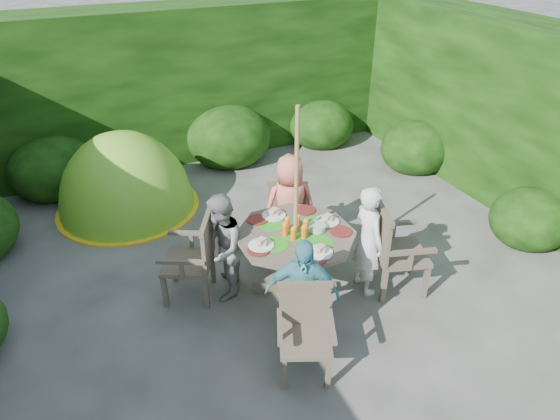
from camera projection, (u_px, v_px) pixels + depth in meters
name	position (u px, v px, depth m)	size (l,w,h in m)	color
ground	(277.00, 279.00, 5.91)	(60.00, 60.00, 0.00)	#43413C
hedge_enclosure	(234.00, 140.00, 6.31)	(9.00, 9.00, 2.50)	black
patio_table	(296.00, 243.00, 5.41)	(1.72, 1.72, 0.93)	#463C2D
parasol_pole	(296.00, 207.00, 5.18)	(0.04, 0.04, 2.20)	olive
garden_chair_right	(393.00, 248.00, 5.51)	(0.70, 0.75, 1.03)	#463C2D
garden_chair_left	(195.00, 257.00, 5.41)	(0.72, 0.75, 0.97)	#463C2D
garden_chair_back	(287.00, 207.00, 6.45)	(0.66, 0.63, 0.86)	#463C2D
garden_chair_front	(305.00, 329.00, 4.56)	(0.65, 0.61, 0.85)	#463C2D
child_right	(368.00, 240.00, 5.44)	(0.48, 0.31, 1.31)	silver
child_left	(221.00, 248.00, 5.38)	(0.60, 0.47, 1.24)	gray
child_back	(290.00, 205.00, 6.09)	(0.64, 0.42, 1.31)	#E66F5F
child_front	(302.00, 294.00, 4.74)	(0.72, 0.30, 1.22)	teal
dome_tent	(129.00, 208.00, 7.31)	(2.29, 2.29, 2.32)	#70C225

